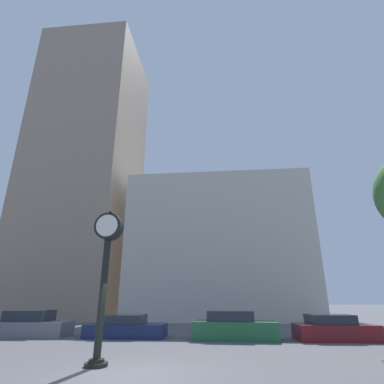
{
  "coord_description": "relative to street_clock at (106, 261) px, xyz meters",
  "views": [
    {
      "loc": [
        2.75,
        -9.38,
        2.03
      ],
      "look_at": [
        0.73,
        10.8,
        9.23
      ],
      "focal_mm": 28.0,
      "sensor_mm": 36.0,
      "label": 1
    }
  ],
  "objects": [
    {
      "name": "ground_plane",
      "position": [
        1.32,
        -0.95,
        -3.25
      ],
      "size": [
        200.0,
        200.0,
        0.0
      ],
      "primitive_type": "plane",
      "color": "#515156"
    },
    {
      "name": "building_tall_tower",
      "position": [
        -12.61,
        23.05,
        14.29
      ],
      "size": [
        11.21,
        12.0,
        35.08
      ],
      "color": "gray",
      "rests_on": "ground_plane"
    },
    {
      "name": "building_storefront_row",
      "position": [
        3.72,
        23.05,
        3.71
      ],
      "size": [
        17.92,
        12.0,
        13.9
      ],
      "color": "beige",
      "rests_on": "ground_plane"
    },
    {
      "name": "street_clock",
      "position": [
        0.0,
        0.0,
        0.0
      ],
      "size": [
        0.96,
        0.73,
        5.08
      ],
      "color": "black",
      "rests_on": "ground_plane"
    },
    {
      "name": "car_grey",
      "position": [
        -6.87,
        7.18,
        -2.67
      ],
      "size": [
        4.31,
        2.13,
        1.38
      ],
      "rotation": [
        0.0,
        0.0,
        0.06
      ],
      "color": "slate",
      "rests_on": "ground_plane"
    },
    {
      "name": "car_navy",
      "position": [
        -1.38,
        7.24,
        -2.75
      ],
      "size": [
        4.36,
        1.96,
        1.17
      ],
      "rotation": [
        0.0,
        0.0,
        0.02
      ],
      "color": "#19234C",
      "rests_on": "ground_plane"
    },
    {
      "name": "car_green",
      "position": [
        4.56,
        6.99,
        -2.65
      ],
      "size": [
        4.41,
        2.02,
        1.4
      ],
      "rotation": [
        0.0,
        0.0,
        -0.03
      ],
      "color": "#236038",
      "rests_on": "ground_plane"
    },
    {
      "name": "car_maroon",
      "position": [
        9.64,
        7.12,
        -2.72
      ],
      "size": [
        4.02,
        2.11,
        1.23
      ],
      "rotation": [
        0.0,
        0.0,
        0.05
      ],
      "color": "maroon",
      "rests_on": "ground_plane"
    }
  ]
}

